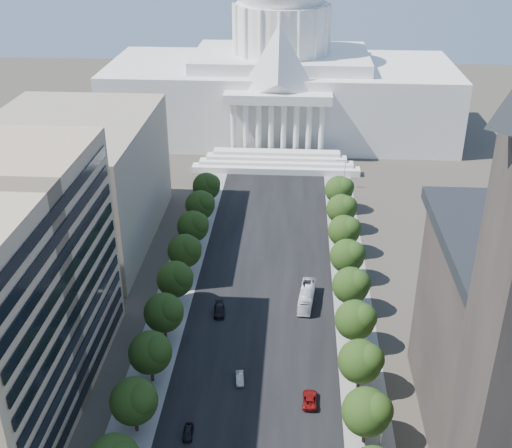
% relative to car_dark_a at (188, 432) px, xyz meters
% --- Properties ---
extents(road_asphalt, '(30.00, 260.00, 0.01)m').
position_rel_car_dark_a_xyz_m(road_asphalt, '(9.66, 54.52, -0.65)').
color(road_asphalt, black).
rests_on(road_asphalt, ground).
extents(sidewalk_left, '(8.00, 260.00, 0.02)m').
position_rel_car_dark_a_xyz_m(sidewalk_left, '(-9.34, 54.52, -0.65)').
color(sidewalk_left, gray).
rests_on(sidewalk_left, ground).
extents(sidewalk_right, '(8.00, 260.00, 0.02)m').
position_rel_car_dark_a_xyz_m(sidewalk_right, '(28.66, 54.52, -0.65)').
color(sidewalk_right, gray).
rests_on(sidewalk_right, ground).
extents(capitol, '(120.00, 56.00, 73.00)m').
position_rel_car_dark_a_xyz_m(capitol, '(9.66, 149.41, 19.36)').
color(capitol, white).
rests_on(capitol, ground).
extents(office_block_left_far, '(38.00, 52.00, 30.00)m').
position_rel_car_dark_a_xyz_m(office_block_left_far, '(-38.34, 64.52, 14.35)').
color(office_block_left_far, gray).
rests_on(office_block_left_far, ground).
extents(tree_l_c, '(7.79, 7.60, 9.97)m').
position_rel_car_dark_a_xyz_m(tree_l_c, '(-8.00, 0.33, 5.80)').
color(tree_l_c, '#33261C').
rests_on(tree_l_c, ground).
extents(tree_l_d, '(7.79, 7.60, 9.97)m').
position_rel_car_dark_a_xyz_m(tree_l_d, '(-8.00, 12.33, 5.80)').
color(tree_l_d, '#33261C').
rests_on(tree_l_d, ground).
extents(tree_l_e, '(7.79, 7.60, 9.97)m').
position_rel_car_dark_a_xyz_m(tree_l_e, '(-8.00, 24.33, 5.80)').
color(tree_l_e, '#33261C').
rests_on(tree_l_e, ground).
extents(tree_l_f, '(7.79, 7.60, 9.97)m').
position_rel_car_dark_a_xyz_m(tree_l_f, '(-8.00, 36.33, 5.80)').
color(tree_l_f, '#33261C').
rests_on(tree_l_f, ground).
extents(tree_l_g, '(7.79, 7.60, 9.97)m').
position_rel_car_dark_a_xyz_m(tree_l_g, '(-8.00, 48.33, 5.80)').
color(tree_l_g, '#33261C').
rests_on(tree_l_g, ground).
extents(tree_l_h, '(7.79, 7.60, 9.97)m').
position_rel_car_dark_a_xyz_m(tree_l_h, '(-8.00, 60.33, 5.80)').
color(tree_l_h, '#33261C').
rests_on(tree_l_h, ground).
extents(tree_l_i, '(7.79, 7.60, 9.97)m').
position_rel_car_dark_a_xyz_m(tree_l_i, '(-8.00, 72.33, 5.80)').
color(tree_l_i, '#33261C').
rests_on(tree_l_i, ground).
extents(tree_l_j, '(7.79, 7.60, 9.97)m').
position_rel_car_dark_a_xyz_m(tree_l_j, '(-8.00, 84.33, 5.80)').
color(tree_l_j, '#33261C').
rests_on(tree_l_j, ground).
extents(tree_r_c, '(7.79, 7.60, 9.97)m').
position_rel_car_dark_a_xyz_m(tree_r_c, '(28.00, 0.33, 5.80)').
color(tree_r_c, '#33261C').
rests_on(tree_r_c, ground).
extents(tree_r_d, '(7.79, 7.60, 9.97)m').
position_rel_car_dark_a_xyz_m(tree_r_d, '(28.00, 12.33, 5.80)').
color(tree_r_d, '#33261C').
rests_on(tree_r_d, ground).
extents(tree_r_e, '(7.79, 7.60, 9.97)m').
position_rel_car_dark_a_xyz_m(tree_r_e, '(28.00, 24.33, 5.80)').
color(tree_r_e, '#33261C').
rests_on(tree_r_e, ground).
extents(tree_r_f, '(7.79, 7.60, 9.97)m').
position_rel_car_dark_a_xyz_m(tree_r_f, '(28.00, 36.33, 5.80)').
color(tree_r_f, '#33261C').
rests_on(tree_r_f, ground).
extents(tree_r_g, '(7.79, 7.60, 9.97)m').
position_rel_car_dark_a_xyz_m(tree_r_g, '(28.00, 48.33, 5.80)').
color(tree_r_g, '#33261C').
rests_on(tree_r_g, ground).
extents(tree_r_h, '(7.79, 7.60, 9.97)m').
position_rel_car_dark_a_xyz_m(tree_r_h, '(28.00, 60.33, 5.80)').
color(tree_r_h, '#33261C').
rests_on(tree_r_h, ground).
extents(tree_r_i, '(7.79, 7.60, 9.97)m').
position_rel_car_dark_a_xyz_m(tree_r_i, '(28.00, 72.33, 5.80)').
color(tree_r_i, '#33261C').
rests_on(tree_r_i, ground).
extents(tree_r_j, '(7.79, 7.60, 9.97)m').
position_rel_car_dark_a_xyz_m(tree_r_j, '(28.00, 84.33, 5.80)').
color(tree_r_j, '#33261C').
rests_on(tree_r_j, ground).
extents(streetlight_b, '(2.61, 0.44, 9.00)m').
position_rel_car_dark_a_xyz_m(streetlight_b, '(29.56, -0.48, 5.17)').
color(streetlight_b, gray).
rests_on(streetlight_b, ground).
extents(streetlight_c, '(2.61, 0.44, 9.00)m').
position_rel_car_dark_a_xyz_m(streetlight_c, '(29.56, 24.52, 5.17)').
color(streetlight_c, gray).
rests_on(streetlight_c, ground).
extents(streetlight_d, '(2.61, 0.44, 9.00)m').
position_rel_car_dark_a_xyz_m(streetlight_d, '(29.56, 49.52, 5.17)').
color(streetlight_d, gray).
rests_on(streetlight_d, ground).
extents(streetlight_e, '(2.61, 0.44, 9.00)m').
position_rel_car_dark_a_xyz_m(streetlight_e, '(29.56, 74.52, 5.17)').
color(streetlight_e, gray).
rests_on(streetlight_e, ground).
extents(streetlight_f, '(2.61, 0.44, 9.00)m').
position_rel_car_dark_a_xyz_m(streetlight_f, '(29.56, 99.52, 5.17)').
color(streetlight_f, gray).
rests_on(streetlight_f, ground).
extents(car_dark_a, '(1.72, 3.88, 1.30)m').
position_rel_car_dark_a_xyz_m(car_dark_a, '(0.00, 0.00, 0.00)').
color(car_dark_a, black).
rests_on(car_dark_a, ground).
extents(car_silver, '(1.86, 4.00, 1.27)m').
position_rel_car_dark_a_xyz_m(car_silver, '(7.04, 13.33, -0.01)').
color(car_silver, '#96999D').
rests_on(car_silver, ground).
extents(car_red, '(2.52, 5.28, 1.45)m').
position_rel_car_dark_a_xyz_m(car_red, '(19.33, 8.69, 0.08)').
color(car_red, maroon).
rests_on(car_red, ground).
extents(car_dark_b, '(2.73, 5.51, 1.54)m').
position_rel_car_dark_a_xyz_m(car_dark_b, '(1.03, 33.74, 0.12)').
color(car_dark_b, black).
rests_on(car_dark_b, ground).
extents(city_bus, '(3.91, 11.75, 3.21)m').
position_rel_car_dark_a_xyz_m(city_bus, '(18.89, 38.80, 0.96)').
color(city_bus, white).
rests_on(city_bus, ground).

